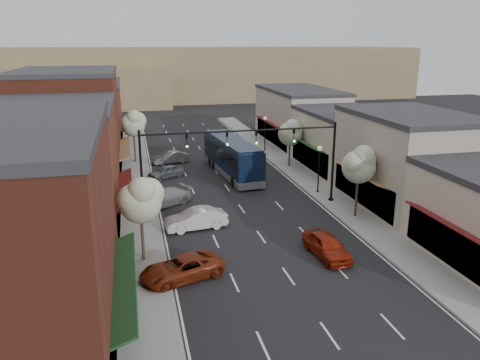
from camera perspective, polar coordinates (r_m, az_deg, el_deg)
ground at (r=31.95m, az=3.57°, el=-8.34°), size 160.00×160.00×0.00m
sidewalk_left at (r=48.09m, az=-12.55°, el=0.02°), size 2.80×73.00×0.15m
sidewalk_right at (r=50.99m, az=6.65°, el=1.25°), size 2.80×73.00×0.15m
curb_left at (r=48.12m, az=-10.88°, el=0.13°), size 0.25×73.00×0.17m
curb_right at (r=50.54m, az=5.16°, el=1.16°), size 0.25×73.00×0.17m
bldg_left_midnear at (r=35.29m, az=-22.07°, el=0.92°), size 10.14×14.10×9.40m
bldg_left_midfar at (r=48.71m, az=-19.89°, el=6.08°), size 10.14×14.10×10.90m
bldg_left_far at (r=64.62m, az=-18.31°, el=7.47°), size 10.14×18.10×8.40m
bldg_right_midnear at (r=41.50m, az=19.65°, el=2.31°), size 9.14×12.10×7.90m
bldg_right_midfar at (r=51.86m, az=12.49°, el=4.74°), size 9.14×12.10×6.40m
bldg_right_far at (r=64.46m, az=7.18°, el=7.70°), size 9.14×16.10×7.40m
hill_far at (r=118.25m, az=-9.31°, el=12.73°), size 120.00×30.00×12.00m
hill_near at (r=107.39m, az=-22.39°, el=10.29°), size 50.00×20.00×8.00m
signal_mast_right at (r=39.41m, az=8.20°, el=3.46°), size 8.22×0.46×7.00m
signal_mast_left at (r=36.89m, az=-8.32°, el=2.56°), size 8.22×0.46×7.00m
tree_right_near at (r=36.98m, az=14.40°, el=1.97°), size 2.85×2.65×5.95m
tree_right_far at (r=51.43m, az=6.20°, el=5.88°), size 2.85×2.65×5.43m
tree_left_near at (r=29.14m, az=-11.99°, el=-2.24°), size 2.85×2.65×5.69m
tree_left_far at (r=54.37m, az=-12.85°, el=6.79°), size 2.85×2.65×6.13m
lamp_post_near at (r=42.84m, az=9.62°, el=2.23°), size 0.44×0.44×4.44m
lamp_post_far at (r=58.98m, az=3.07°, el=6.34°), size 0.44×0.44×4.44m
coach_bus at (r=48.56m, az=-1.00°, el=2.88°), size 3.87×12.50×3.76m
red_hatchback at (r=31.01m, az=10.53°, el=-7.86°), size 2.14×4.58×1.52m
parked_car_a at (r=28.02m, az=-7.11°, el=-10.63°), size 5.44×3.77×1.38m
parked_car_b at (r=34.97m, az=-5.42°, el=-4.76°), size 4.80×2.21×1.53m
parked_car_c at (r=40.17m, az=-9.22°, el=-2.15°), size 5.18×4.08×1.40m
parked_car_d at (r=48.29m, az=-9.00°, el=1.00°), size 4.13×3.21×1.31m
parked_car_e at (r=54.04m, az=-8.52°, el=2.72°), size 4.37×2.44×1.36m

